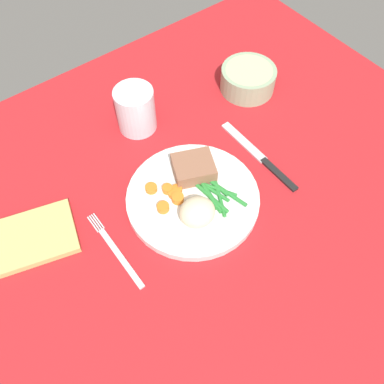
% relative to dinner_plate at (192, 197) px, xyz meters
% --- Properties ---
extents(dining_table, '(1.20, 0.90, 0.02)m').
position_rel_dinner_plate_xyz_m(dining_table, '(-0.04, -0.00, -0.02)').
color(dining_table, red).
rests_on(dining_table, ground).
extents(dinner_plate, '(0.24, 0.24, 0.02)m').
position_rel_dinner_plate_xyz_m(dinner_plate, '(0.00, 0.00, 0.00)').
color(dinner_plate, white).
rests_on(dinner_plate, dining_table).
extents(meat_portion, '(0.09, 0.09, 0.03)m').
position_rel_dinner_plate_xyz_m(meat_portion, '(0.03, 0.04, 0.02)').
color(meat_portion, '#936047').
rests_on(meat_portion, dinner_plate).
extents(mashed_potatoes, '(0.06, 0.06, 0.04)m').
position_rel_dinner_plate_xyz_m(mashed_potatoes, '(-0.02, -0.04, 0.03)').
color(mashed_potatoes, beige).
rests_on(mashed_potatoes, dinner_plate).
extents(carrot_slices, '(0.06, 0.07, 0.01)m').
position_rel_dinner_plate_xyz_m(carrot_slices, '(-0.04, 0.02, 0.01)').
color(carrot_slices, orange).
rests_on(carrot_slices, dinner_plate).
extents(green_beans, '(0.05, 0.10, 0.01)m').
position_rel_dinner_plate_xyz_m(green_beans, '(0.04, -0.02, 0.01)').
color(green_beans, '#2D8C38').
rests_on(green_beans, dinner_plate).
extents(fork, '(0.01, 0.17, 0.00)m').
position_rel_dinner_plate_xyz_m(fork, '(-0.16, -0.00, -0.01)').
color(fork, silver).
rests_on(fork, dining_table).
extents(knife, '(0.02, 0.20, 0.01)m').
position_rel_dinner_plate_xyz_m(knife, '(0.16, -0.00, -0.01)').
color(knife, black).
rests_on(knife, dining_table).
extents(water_glass, '(0.08, 0.08, 0.09)m').
position_rel_dinner_plate_xyz_m(water_glass, '(0.02, 0.21, 0.03)').
color(water_glass, silver).
rests_on(water_glass, dining_table).
extents(salad_bowl, '(0.12, 0.12, 0.05)m').
position_rel_dinner_plate_xyz_m(salad_bowl, '(0.27, 0.16, 0.02)').
color(salad_bowl, '#99B28C').
rests_on(salad_bowl, dining_table).
extents(napkin, '(0.16, 0.14, 0.01)m').
position_rel_dinner_plate_xyz_m(napkin, '(-0.26, 0.10, -0.00)').
color(napkin, '#DBBC6B').
rests_on(napkin, dining_table).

